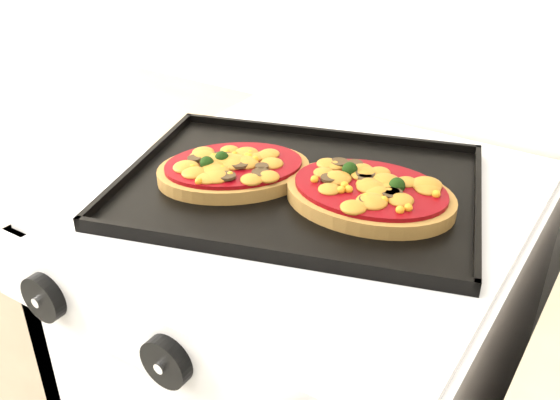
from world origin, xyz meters
The scene contains 6 objects.
control_panel centered at (-0.04, 1.39, 0.85)m, with size 0.60×0.02×0.09m, color silver.
knob_left centered at (-0.23, 1.37, 0.85)m, with size 0.06×0.06×0.02m, color black.
knob_center centered at (-0.03, 1.37, 0.85)m, with size 0.06×0.06×0.02m, color black.
baking_tray centered at (-0.05, 1.69, 0.92)m, with size 0.50×0.37×0.02m, color black.
pizza_left centered at (-0.14, 1.65, 0.94)m, with size 0.22×0.16×0.03m, color olive, non-canonical shape.
pizza_right centered at (0.05, 1.69, 0.94)m, with size 0.23×0.17×0.03m, color olive, non-canonical shape.
Camera 1 is at (0.35, 1.02, 1.34)m, focal length 40.00 mm.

